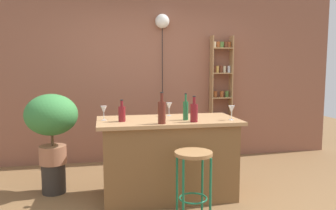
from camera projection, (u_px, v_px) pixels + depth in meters
The scene contains 15 objects.
ground at pixel (173, 206), 3.68m from camera, with size 12.00×12.00×0.00m, color brown.
back_wall at pixel (148, 74), 5.42m from camera, with size 6.40×0.10×2.80m, color #8C5642.
kitchen_counter at pixel (168, 158), 3.92m from camera, with size 1.62×0.79×0.92m.
bar_stool at pixel (193, 169), 3.29m from camera, with size 0.37×0.37×0.70m.
spice_shelf at pixel (221, 94), 5.54m from camera, with size 0.36×0.16×2.02m.
plant_stool at pixel (54, 178), 4.05m from camera, with size 0.28×0.28×0.36m, color #2D2823.
potted_plant at pixel (51, 119), 3.97m from camera, with size 0.62×0.56×0.84m.
bottle_vinegar at pixel (122, 113), 3.69m from camera, with size 0.08×0.08×0.24m.
bottle_spirits_clear at pixel (186, 110), 3.79m from camera, with size 0.06×0.06×0.31m.
bottle_soda_blue at pixel (162, 112), 3.54m from camera, with size 0.08×0.08×0.34m.
bottle_sauce_amber at pixel (194, 112), 3.66m from camera, with size 0.08×0.08×0.29m.
wine_glass_left at pixel (232, 110), 3.80m from camera, with size 0.07×0.07×0.16m.
wine_glass_center at pixel (104, 110), 3.77m from camera, with size 0.07×0.07×0.16m.
wine_glass_right at pixel (169, 106), 4.12m from camera, with size 0.07×0.07×0.16m.
pendant_globe_light at pixel (162, 23), 5.27m from camera, with size 0.23×0.23×2.35m.
Camera 1 is at (-0.74, -3.46, 1.53)m, focal length 35.80 mm.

